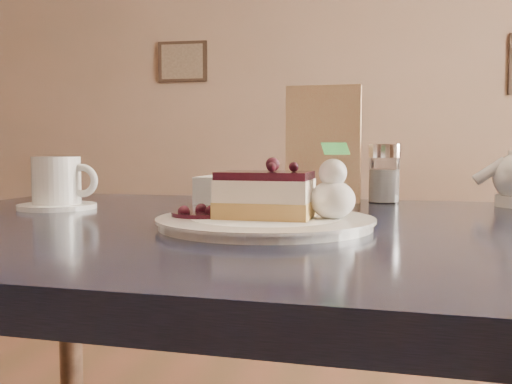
% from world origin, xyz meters
% --- Properties ---
extents(main_table, '(1.23, 0.87, 0.73)m').
position_xyz_m(main_table, '(0.09, 0.17, 0.66)').
color(main_table, black).
rests_on(main_table, ground).
extents(dessert_plate, '(0.27, 0.27, 0.01)m').
position_xyz_m(dessert_plate, '(0.09, 0.12, 0.74)').
color(dessert_plate, white).
rests_on(dessert_plate, main_table).
extents(cheesecake_slice, '(0.12, 0.09, 0.06)m').
position_xyz_m(cheesecake_slice, '(0.09, 0.12, 0.77)').
color(cheesecake_slice, '#EABA5C').
rests_on(cheesecake_slice, dessert_plate).
extents(whipped_cream, '(0.06, 0.06, 0.05)m').
position_xyz_m(whipped_cream, '(0.17, 0.12, 0.77)').
color(whipped_cream, white).
rests_on(whipped_cream, dessert_plate).
extents(berry_sauce, '(0.08, 0.08, 0.01)m').
position_xyz_m(berry_sauce, '(0.01, 0.12, 0.75)').
color(berry_sauce, black).
rests_on(berry_sauce, dessert_plate).
extents(coffee_set, '(0.14, 0.13, 0.09)m').
position_xyz_m(coffee_set, '(-0.28, 0.29, 0.77)').
color(coffee_set, white).
rests_on(coffee_set, main_table).
extents(menu_card, '(0.14, 0.04, 0.21)m').
position_xyz_m(menu_card, '(0.14, 0.48, 0.84)').
color(menu_card, beige).
rests_on(menu_card, main_table).
extents(sugar_shaker, '(0.06, 0.06, 0.11)m').
position_xyz_m(sugar_shaker, '(0.25, 0.48, 0.79)').
color(sugar_shaker, white).
rests_on(sugar_shaker, main_table).
extents(napkin_stack, '(0.13, 0.13, 0.05)m').
position_xyz_m(napkin_stack, '(-0.02, 0.44, 0.76)').
color(napkin_stack, white).
rests_on(napkin_stack, main_table).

